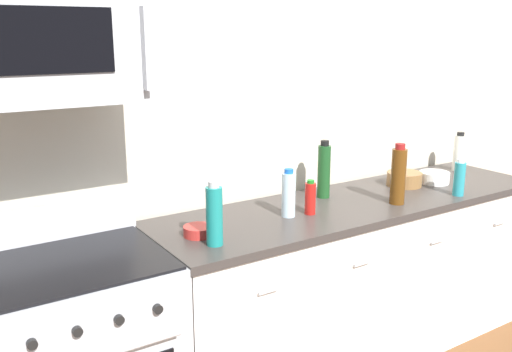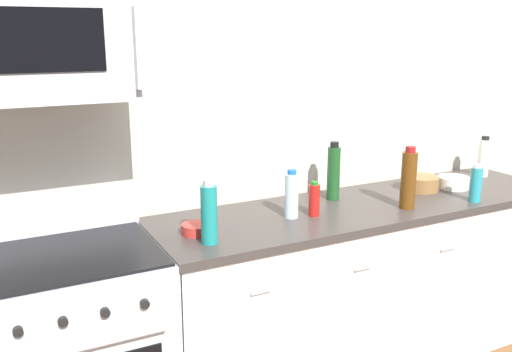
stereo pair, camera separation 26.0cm
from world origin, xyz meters
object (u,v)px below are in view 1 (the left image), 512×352
object	(u,v)px
bottle_sparkling_teal	(214,215)
bowl_white_ceramic	(434,177)
bowl_wooden_salad	(404,179)
bottle_water_clear	(289,194)
bottle_vinegar_white	(459,153)
microwave	(48,49)
bottle_wine_green	(324,171)
bowl_red_small	(198,231)
bottle_hot_sauce_red	(310,198)
bottle_dish_soap	(459,178)
bottle_wine_amber	(398,175)

from	to	relation	value
bottle_sparkling_teal	bowl_white_ceramic	size ratio (longest dim) A/B	1.58
bowl_wooden_salad	bottle_water_clear	bearing A→B (deg)	-174.44
bottle_sparkling_teal	bowl_white_ceramic	xyz separation A→B (m)	(1.62, 0.18, -0.10)
bottle_vinegar_white	bottle_water_clear	distance (m)	1.51
microwave	bottle_wine_green	distance (m)	1.59
microwave	bowl_red_small	world-z (taller)	microwave
bottle_sparkling_teal	bottle_water_clear	world-z (taller)	bottle_sparkling_teal
bottle_vinegar_white	bowl_wooden_salad	bearing A→B (deg)	-173.18
bowl_wooden_salad	bowl_red_small	bearing A→B (deg)	-176.28
bowl_red_small	bowl_white_ceramic	xyz separation A→B (m)	(1.63, 0.04, 0.01)
bottle_vinegar_white	bottle_sparkling_teal	world-z (taller)	bottle_sparkling_teal
microwave	bowl_wooden_salad	bearing A→B (deg)	0.67
microwave	bottle_vinegar_white	bearing A→B (deg)	2.07
bottle_water_clear	bowl_white_ceramic	size ratio (longest dim) A/B	1.35
bowl_red_small	bottle_water_clear	bearing A→B (deg)	0.33
microwave	bottle_hot_sauce_red	bearing A→B (deg)	-4.60
bottle_hot_sauce_red	bottle_sparkling_teal	world-z (taller)	bottle_sparkling_teal
bottle_vinegar_white	bottle_dish_soap	distance (m)	0.61
bottle_hot_sauce_red	bottle_dish_soap	world-z (taller)	bottle_dish_soap
bottle_vinegar_white	bowl_white_ceramic	size ratio (longest dim) A/B	1.43
bottle_wine_green	bowl_red_small	world-z (taller)	bottle_wine_green
bottle_wine_amber	bottle_hot_sauce_red	bearing A→B (deg)	167.22
bottle_wine_green	bottle_sparkling_teal	world-z (taller)	bottle_wine_green
bottle_sparkling_teal	bottle_dish_soap	xyz separation A→B (m)	(1.51, -0.08, -0.04)
bottle_wine_green	bottle_vinegar_white	distance (m)	1.14
bottle_vinegar_white	bottle_sparkling_teal	distance (m)	2.02
microwave	bowl_white_ceramic	bearing A→B (deg)	-0.81
microwave	bottle_water_clear	size ratio (longest dim) A/B	3.07
bottle_hot_sauce_red	bowl_white_ceramic	distance (m)	1.01
microwave	bottle_vinegar_white	size ratio (longest dim) A/B	2.90
bottle_wine_amber	bottle_water_clear	distance (m)	0.63
bottle_wine_green	bottle_dish_soap	size ratio (longest dim) A/B	1.54
bottle_hot_sauce_red	microwave	bearing A→B (deg)	175.40
bottle_vinegar_white	bottle_wine_amber	xyz separation A→B (m)	(-0.89, -0.30, 0.03)
bowl_red_small	bowl_white_ceramic	size ratio (longest dim) A/B	0.76
bottle_wine_amber	bottle_dish_soap	xyz separation A→B (m)	(0.41, -0.08, -0.06)
bottle_wine_amber	bowl_white_ceramic	xyz separation A→B (m)	(0.51, 0.18, -0.12)
bottle_dish_soap	bowl_wooden_salad	world-z (taller)	bottle_dish_soap
bowl_white_ceramic	microwave	bearing A→B (deg)	179.19
microwave	bowl_wooden_salad	size ratio (longest dim) A/B	3.61
microwave	bowl_wooden_salad	xyz separation A→B (m)	(1.99, 0.02, -0.79)
bottle_wine_amber	bowl_wooden_salad	size ratio (longest dim) A/B	1.58
bottle_vinegar_white	bowl_wooden_salad	world-z (taller)	bottle_vinegar_white
bottle_hot_sauce_red	bowl_white_ceramic	size ratio (longest dim) A/B	0.98
bottle_vinegar_white	bowl_red_small	bearing A→B (deg)	-175.38
bottle_sparkling_teal	bowl_white_ceramic	bearing A→B (deg)	6.19
bowl_wooden_salad	bottle_hot_sauce_red	bearing A→B (deg)	-171.65
bottle_wine_amber	bottle_dish_soap	distance (m)	0.42
bottle_hot_sauce_red	bowl_white_ceramic	xyz separation A→B (m)	(1.01, 0.06, -0.05)
bottle_wine_green	bowl_white_ceramic	world-z (taller)	bottle_wine_green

